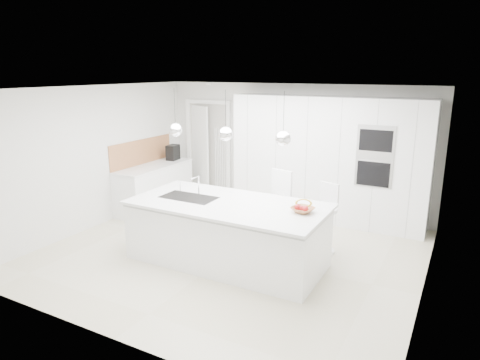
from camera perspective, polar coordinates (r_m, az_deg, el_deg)
The scene contains 28 objects.
floor at distance 6.73m, azimuth -1.23°, elevation -9.67°, with size 5.50×5.50×0.00m, color beige.
wall_back at distance 8.54m, azimuth 7.02°, elevation 4.23°, with size 5.50×5.50×0.00m, color silver.
wall_left at distance 8.02m, azimuth -18.68°, elevation 2.90°, with size 5.00×5.00×0.00m, color silver.
ceiling at distance 6.15m, azimuth -1.35°, elevation 12.10°, with size 5.50×5.50×0.00m, color white.
tall_cabinets at distance 8.03m, azimuth 11.53°, elevation 2.66°, with size 3.60×0.60×2.30m, color white.
oven_stack at distance 7.49m, azimuth 17.51°, elevation 3.00°, with size 0.62×0.04×1.05m, color #A5A5A8, non-canonical shape.
doorway_frame at distance 9.43m, azimuth -4.21°, elevation 3.88°, with size 1.11×0.08×2.13m, color white, non-canonical shape.
hallway_door at distance 9.52m, azimuth -5.65°, elevation 3.83°, with size 0.82×0.04×2.00m, color white.
radiator at distance 9.29m, azimuth -2.56°, elevation 2.64°, with size 0.32×0.04×1.40m, color white, non-canonical shape.
left_base_cabinets at distance 8.85m, azimuth -11.29°, elevation -1.03°, with size 0.60×1.80×0.86m, color white.
left_worktop at distance 8.74m, azimuth -11.44°, elevation 1.81°, with size 0.62×1.82×0.04m, color white.
oak_backsplash at distance 8.87m, azimuth -12.97°, elevation 3.70°, with size 0.02×1.80×0.50m, color #B07042.
island_base at distance 6.28m, azimuth -1.80°, elevation -7.25°, with size 2.80×1.20×0.86m, color white.
island_worktop at distance 6.17m, azimuth -1.60°, elevation -3.22°, with size 2.84×1.40×0.04m, color white.
island_sink at distance 6.48m, azimuth -6.82°, elevation -2.99°, with size 0.84×0.44×0.18m, color #3F3F42, non-canonical shape.
island_tap at distance 6.55m, azimuth -5.52°, elevation -0.68°, with size 0.02×0.02×0.30m, color white.
pendant_left at distance 6.36m, azimuth -8.60°, elevation 6.60°, with size 0.20×0.20×0.20m, color white.
pendant_mid at distance 5.90m, azimuth -1.91°, elevation 6.13°, with size 0.20×0.20×0.20m, color white.
pendant_right at distance 5.52m, azimuth 5.77°, elevation 5.50°, with size 0.20×0.20×0.20m, color white.
fruit_bowl at distance 5.80m, azimuth 8.36°, elevation -3.96°, with size 0.30×0.30×0.07m, color #B07042.
espresso_machine at distance 9.17m, azimuth -8.93°, elevation 3.66°, with size 0.19×0.30×0.32m, color black.
bar_stool_left at distance 6.77m, azimuth 4.98°, elevation -4.05°, with size 0.40×0.56×1.22m, color white, non-canonical shape.
bar_stool_right at distance 6.69m, azimuth 11.27°, elevation -5.17°, with size 0.36×0.49×1.08m, color white, non-canonical shape.
apple_a at distance 5.74m, azimuth 8.61°, elevation -3.81°, with size 0.08×0.08×0.08m, color #AA1B1E.
apple_b at distance 5.79m, azimuth 7.69°, elevation -3.59°, with size 0.09×0.09×0.09m, color #AA1B1E.
apple_c at distance 5.74m, azimuth 8.73°, elevation -3.79°, with size 0.08×0.08×0.08m, color #AA1B1E.
apple_extra_3 at distance 5.78m, azimuth 8.17°, elevation -3.71°, with size 0.07×0.07×0.07m, color #AA1B1E.
banana_bunch at distance 5.80m, azimuth 8.48°, elevation -3.07°, with size 0.23×0.23×0.03m, color gold.
Camera 1 is at (3.03, -5.34, 2.76)m, focal length 32.00 mm.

